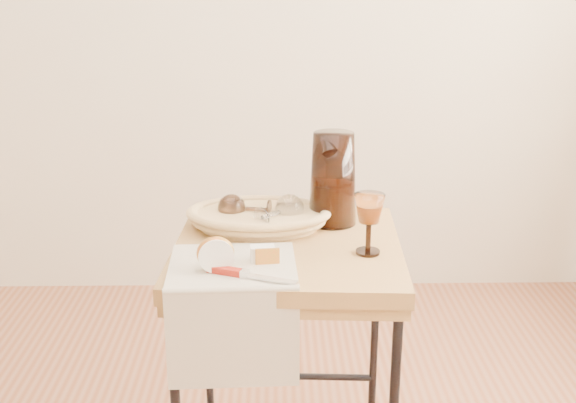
{
  "coord_description": "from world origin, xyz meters",
  "views": [
    {
      "loc": [
        0.38,
        -1.26,
        1.42
      ],
      "look_at": [
        0.41,
        0.44,
        0.86
      ],
      "focal_mm": 44.63,
      "sensor_mm": 36.0,
      "label": 1
    }
  ],
  "objects_px": {
    "tea_towel": "(233,266)",
    "apple_half": "(215,253)",
    "goblet_lying_b": "(278,212)",
    "pitcher": "(333,179)",
    "side_table": "(288,368)",
    "wine_goblet": "(369,224)",
    "bread_basket": "(259,219)",
    "goblet_lying_a": "(248,209)",
    "table_knife": "(248,274)"
  },
  "relations": [
    {
      "from": "tea_towel",
      "to": "pitcher",
      "type": "height_order",
      "value": "pitcher"
    },
    {
      "from": "goblet_lying_b",
      "to": "wine_goblet",
      "type": "height_order",
      "value": "wine_goblet"
    },
    {
      "from": "apple_half",
      "to": "tea_towel",
      "type": "bearing_deg",
      "value": 26.87
    },
    {
      "from": "tea_towel",
      "to": "apple_half",
      "type": "relative_size",
      "value": 3.4
    },
    {
      "from": "goblet_lying_b",
      "to": "pitcher",
      "type": "bearing_deg",
      "value": -21.44
    },
    {
      "from": "tea_towel",
      "to": "wine_goblet",
      "type": "bearing_deg",
      "value": 10.94
    },
    {
      "from": "goblet_lying_a",
      "to": "table_knife",
      "type": "bearing_deg",
      "value": 103.12
    },
    {
      "from": "tea_towel",
      "to": "wine_goblet",
      "type": "distance_m",
      "value": 0.35
    },
    {
      "from": "wine_goblet",
      "to": "apple_half",
      "type": "xyz_separation_m",
      "value": [
        -0.37,
        -0.11,
        -0.03
      ]
    },
    {
      "from": "goblet_lying_b",
      "to": "side_table",
      "type": "bearing_deg",
      "value": -118.25
    },
    {
      "from": "bread_basket",
      "to": "wine_goblet",
      "type": "bearing_deg",
      "value": -32.21
    },
    {
      "from": "tea_towel",
      "to": "goblet_lying_b",
      "type": "xyz_separation_m",
      "value": [
        0.11,
        0.24,
        0.05
      ]
    },
    {
      "from": "goblet_lying_a",
      "to": "pitcher",
      "type": "xyz_separation_m",
      "value": [
        0.23,
        0.03,
        0.08
      ]
    },
    {
      "from": "tea_towel",
      "to": "table_knife",
      "type": "xyz_separation_m",
      "value": [
        0.04,
        -0.08,
        0.01
      ]
    },
    {
      "from": "bread_basket",
      "to": "pitcher",
      "type": "height_order",
      "value": "pitcher"
    },
    {
      "from": "goblet_lying_b",
      "to": "wine_goblet",
      "type": "relative_size",
      "value": 0.84
    },
    {
      "from": "goblet_lying_a",
      "to": "table_knife",
      "type": "relative_size",
      "value": 0.58
    },
    {
      "from": "pitcher",
      "to": "bread_basket",
      "type": "bearing_deg",
      "value": 168.23
    },
    {
      "from": "side_table",
      "to": "goblet_lying_a",
      "type": "xyz_separation_m",
      "value": [
        -0.11,
        0.13,
        0.42
      ]
    },
    {
      "from": "tea_towel",
      "to": "goblet_lying_b",
      "type": "height_order",
      "value": "goblet_lying_b"
    },
    {
      "from": "goblet_lying_a",
      "to": "goblet_lying_b",
      "type": "distance_m",
      "value": 0.09
    },
    {
      "from": "side_table",
      "to": "tea_towel",
      "type": "relative_size",
      "value": 2.45
    },
    {
      "from": "table_knife",
      "to": "goblet_lying_b",
      "type": "bearing_deg",
      "value": 99.11
    },
    {
      "from": "bread_basket",
      "to": "wine_goblet",
      "type": "relative_size",
      "value": 2.22
    },
    {
      "from": "side_table",
      "to": "tea_towel",
      "type": "xyz_separation_m",
      "value": [
        -0.13,
        -0.15,
        0.37
      ]
    },
    {
      "from": "side_table",
      "to": "goblet_lying_b",
      "type": "relative_size",
      "value": 5.63
    },
    {
      "from": "pitcher",
      "to": "wine_goblet",
      "type": "bearing_deg",
      "value": -95.77
    },
    {
      "from": "goblet_lying_b",
      "to": "wine_goblet",
      "type": "bearing_deg",
      "value": -80.1
    },
    {
      "from": "goblet_lying_b",
      "to": "goblet_lying_a",
      "type": "bearing_deg",
      "value": 112.56
    },
    {
      "from": "wine_goblet",
      "to": "apple_half",
      "type": "bearing_deg",
      "value": -164.11
    },
    {
      "from": "goblet_lying_b",
      "to": "apple_half",
      "type": "distance_m",
      "value": 0.31
    },
    {
      "from": "tea_towel",
      "to": "bread_basket",
      "type": "relative_size",
      "value": 0.87
    },
    {
      "from": "side_table",
      "to": "wine_goblet",
      "type": "relative_size",
      "value": 4.71
    },
    {
      "from": "goblet_lying_b",
      "to": "pitcher",
      "type": "height_order",
      "value": "pitcher"
    },
    {
      "from": "goblet_lying_a",
      "to": "goblet_lying_b",
      "type": "height_order",
      "value": "goblet_lying_b"
    },
    {
      "from": "goblet_lying_b",
      "to": "wine_goblet",
      "type": "distance_m",
      "value": 0.28
    },
    {
      "from": "goblet_lying_b",
      "to": "table_knife",
      "type": "xyz_separation_m",
      "value": [
        -0.07,
        -0.32,
        -0.04
      ]
    },
    {
      "from": "tea_towel",
      "to": "goblet_lying_b",
      "type": "distance_m",
      "value": 0.27
    },
    {
      "from": "bread_basket",
      "to": "goblet_lying_a",
      "type": "xyz_separation_m",
      "value": [
        -0.03,
        0.02,
        0.02
      ]
    },
    {
      "from": "goblet_lying_a",
      "to": "apple_half",
      "type": "relative_size",
      "value": 1.42
    },
    {
      "from": "pitcher",
      "to": "goblet_lying_b",
      "type": "bearing_deg",
      "value": 178.98
    },
    {
      "from": "bread_basket",
      "to": "goblet_lying_a",
      "type": "distance_m",
      "value": 0.04
    },
    {
      "from": "pitcher",
      "to": "tea_towel",
      "type": "bearing_deg",
      "value": -153.96
    },
    {
      "from": "apple_half",
      "to": "wine_goblet",
      "type": "bearing_deg",
      "value": 6.49
    },
    {
      "from": "side_table",
      "to": "apple_half",
      "type": "xyz_separation_m",
      "value": [
        -0.17,
        -0.18,
        0.42
      ]
    },
    {
      "from": "pitcher",
      "to": "wine_goblet",
      "type": "relative_size",
      "value": 1.89
    },
    {
      "from": "bread_basket",
      "to": "apple_half",
      "type": "relative_size",
      "value": 3.92
    },
    {
      "from": "tea_towel",
      "to": "wine_goblet",
      "type": "height_order",
      "value": "wine_goblet"
    },
    {
      "from": "goblet_lying_a",
      "to": "wine_goblet",
      "type": "distance_m",
      "value": 0.37
    },
    {
      "from": "pitcher",
      "to": "goblet_lying_a",
      "type": "bearing_deg",
      "value": 163.03
    }
  ]
}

